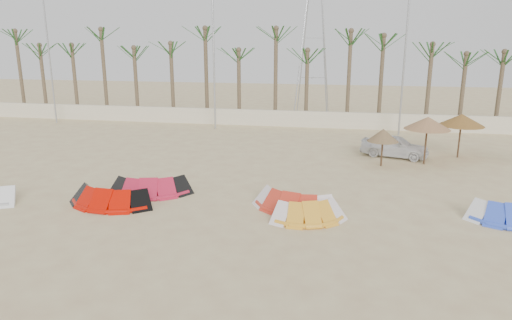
% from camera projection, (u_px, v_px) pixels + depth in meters
% --- Properties ---
extents(ground, '(120.00, 120.00, 0.00)m').
position_uv_depth(ground, '(224.00, 238.00, 16.10)').
color(ground, beige).
rests_on(ground, ground).
extents(boundary_wall, '(60.00, 0.30, 1.30)m').
position_uv_depth(boundary_wall, '(294.00, 119.00, 36.83)').
color(boundary_wall, beige).
rests_on(boundary_wall, ground).
extents(palm_line, '(52.00, 4.00, 7.70)m').
position_uv_depth(palm_line, '(305.00, 45.00, 36.67)').
color(palm_line, brown).
rests_on(palm_line, ground).
extents(lamp_a, '(1.25, 0.14, 11.00)m').
position_uv_depth(lamp_a, '(49.00, 53.00, 37.31)').
color(lamp_a, '#A5A8AD').
rests_on(lamp_a, ground).
extents(lamp_b, '(1.25, 0.14, 11.00)m').
position_uv_depth(lamp_b, '(214.00, 54.00, 34.74)').
color(lamp_b, '#A5A8AD').
rests_on(lamp_b, ground).
extents(lamp_c, '(1.25, 0.14, 11.00)m').
position_uv_depth(lamp_c, '(405.00, 55.00, 32.16)').
color(lamp_c, '#A5A8AD').
rests_on(lamp_c, ground).
extents(pylon, '(3.00, 3.00, 14.00)m').
position_uv_depth(pylon, '(311.00, 116.00, 42.51)').
color(pylon, '#A5A8AD').
rests_on(pylon, ground).
extents(kite_red_left, '(3.74, 1.78, 0.90)m').
position_uv_depth(kite_red_left, '(113.00, 194.00, 19.38)').
color(kite_red_left, '#C30C00').
rests_on(kite_red_left, ground).
extents(kite_red_mid, '(3.84, 2.27, 0.90)m').
position_uv_depth(kite_red_mid, '(153.00, 184.00, 20.83)').
color(kite_red_mid, '#BB1B39').
rests_on(kite_red_mid, ground).
extents(kite_red_right, '(3.78, 2.32, 0.90)m').
position_uv_depth(kite_red_right, '(294.00, 198.00, 18.88)').
color(kite_red_right, red).
rests_on(kite_red_right, ground).
extents(kite_orange, '(3.23, 2.28, 0.90)m').
position_uv_depth(kite_orange, '(310.00, 209.00, 17.70)').
color(kite_orange, gold).
rests_on(kite_orange, ground).
extents(kite_blue, '(3.22, 1.67, 0.90)m').
position_uv_depth(kite_blue, '(510.00, 210.00, 17.54)').
color(kite_blue, blue).
rests_on(kite_blue, ground).
extents(parasol_left, '(1.71, 1.71, 2.10)m').
position_uv_depth(parasol_left, '(383.00, 135.00, 24.90)').
color(parasol_left, '#4C331E').
rests_on(parasol_left, ground).
extents(parasol_mid, '(2.52, 2.52, 2.70)m').
position_uv_depth(parasol_mid, '(428.00, 123.00, 25.15)').
color(parasol_mid, '#4C331E').
rests_on(parasol_mid, ground).
extents(parasol_right, '(2.62, 2.62, 2.61)m').
position_uv_depth(parasol_right, '(462.00, 120.00, 26.65)').
color(parasol_right, '#4C331E').
rests_on(parasol_right, ground).
extents(car, '(4.20, 2.65, 1.33)m').
position_uv_depth(car, '(395.00, 146.00, 27.19)').
color(car, white).
rests_on(car, ground).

